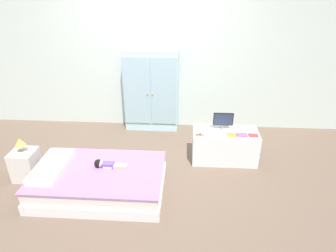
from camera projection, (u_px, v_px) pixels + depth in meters
The scene contains 14 objects.
ground_plane at pixel (140, 178), 3.74m from camera, with size 10.00×10.00×0.02m, color brown.
back_wall at pixel (152, 45), 4.54m from camera, with size 6.40×0.05×2.70m, color silver.
bed at pixel (100, 181), 3.44m from camera, with size 1.49×0.95×0.29m.
pillow at pixel (52, 166), 3.39m from camera, with size 0.32×0.68×0.07m, color white.
doll at pixel (105, 164), 3.43m from camera, with size 0.39×0.13×0.10m.
nightstand at pixel (26, 165), 3.65m from camera, with size 0.29×0.29×0.38m, color silver.
table_lamp at pixel (20, 143), 3.51m from camera, with size 0.13×0.13×0.18m.
wardrobe at pixel (151, 91), 4.69m from camera, with size 0.85×0.29×1.32m.
tv_stand at pixel (224, 146), 4.02m from camera, with size 0.87×0.42×0.44m, color white.
tv_monitor at pixel (223, 120), 3.93m from camera, with size 0.27×0.10×0.24m.
rocking_horse_toy at pixel (201, 131), 3.80m from camera, with size 0.10×0.04×0.12m.
book_orange at pixel (232, 135), 3.83m from camera, with size 0.12×0.11×0.01m, color orange.
book_purple at pixel (242, 135), 3.82m from camera, with size 0.13×0.10×0.02m, color #8E51B2.
book_red at pixel (253, 135), 3.81m from camera, with size 0.12×0.09×0.01m, color #CC3838.
Camera 1 is at (0.55, -3.02, 2.26)m, focal length 31.37 mm.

